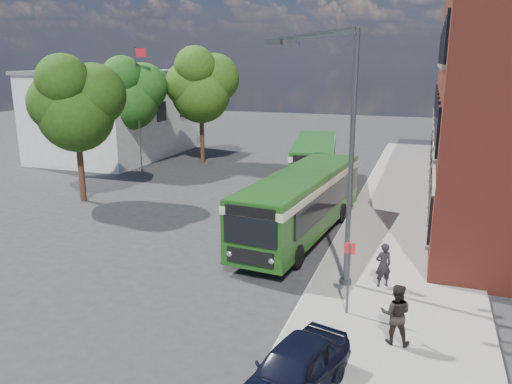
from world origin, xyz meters
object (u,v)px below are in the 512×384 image
at_px(bus_rear, 314,158).
at_px(parked_car, 293,371).
at_px(bus_front, 302,198).
at_px(street_lamp, 341,157).

bearing_deg(bus_rear, parked_car, -78.58).
xyz_separation_m(bus_front, bus_rear, (-1.64, 9.97, -0.00)).
bearing_deg(street_lamp, parked_car, -88.38).
bearing_deg(street_lamp, bus_rear, 105.66).
height_order(bus_front, parked_car, bus_front).
height_order(street_lamp, parked_car, street_lamp).
bearing_deg(parked_car, bus_rear, 116.45).
xyz_separation_m(street_lamp, bus_rear, (-4.16, 14.85, -2.96)).
distance_m(street_lamp, bus_rear, 15.70).
bearing_deg(parked_car, bus_front, 118.21).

